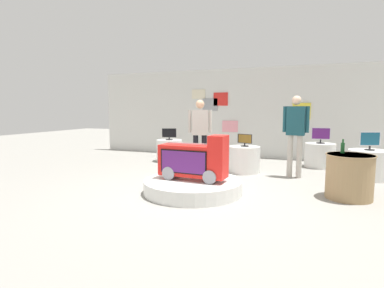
{
  "coord_description": "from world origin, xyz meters",
  "views": [
    {
      "loc": [
        1.78,
        -5.16,
        1.5
      ],
      "look_at": [
        -0.29,
        0.33,
        0.84
      ],
      "focal_mm": 28.28,
      "sensor_mm": 36.0,
      "label": 1
    }
  ],
  "objects_px": {
    "display_pedestal_left_rear": "(369,165)",
    "display_pedestal_far_right": "(320,155)",
    "tv_on_left_rear": "(370,140)",
    "tv_on_center_rear": "(169,134)",
    "novelty_firetruck_tv": "(194,161)",
    "display_pedestal_center_rear": "(169,151)",
    "bottle_on_side_table": "(343,148)",
    "display_pedestal_right_rear": "(244,159)",
    "tv_on_right_rear": "(245,140)",
    "shopper_browsing_near_truck": "(200,131)",
    "side_table_round": "(349,176)",
    "main_display_pedestal": "(193,186)",
    "tv_on_far_right": "(321,135)",
    "shopper_browsing_rear": "(296,130)"
  },
  "relations": [
    {
      "from": "display_pedestal_left_rear",
      "to": "display_pedestal_far_right",
      "type": "distance_m",
      "value": 1.45
    },
    {
      "from": "tv_on_left_rear",
      "to": "tv_on_center_rear",
      "type": "relative_size",
      "value": 1.06
    },
    {
      "from": "novelty_firetruck_tv",
      "to": "display_pedestal_center_rear",
      "type": "height_order",
      "value": "novelty_firetruck_tv"
    },
    {
      "from": "novelty_firetruck_tv",
      "to": "bottle_on_side_table",
      "type": "height_order",
      "value": "novelty_firetruck_tv"
    },
    {
      "from": "display_pedestal_left_rear",
      "to": "bottle_on_side_table",
      "type": "bearing_deg",
      "value": -112.76
    },
    {
      "from": "display_pedestal_left_rear",
      "to": "display_pedestal_right_rear",
      "type": "relative_size",
      "value": 1.13
    },
    {
      "from": "tv_on_center_rear",
      "to": "display_pedestal_right_rear",
      "type": "distance_m",
      "value": 2.55
    },
    {
      "from": "tv_on_right_rear",
      "to": "shopper_browsing_near_truck",
      "type": "relative_size",
      "value": 0.21
    },
    {
      "from": "display_pedestal_left_rear",
      "to": "side_table_round",
      "type": "xyz_separation_m",
      "value": [
        -0.59,
        -1.81,
        0.07
      ]
    },
    {
      "from": "display_pedestal_left_rear",
      "to": "tv_on_left_rear",
      "type": "height_order",
      "value": "tv_on_left_rear"
    },
    {
      "from": "main_display_pedestal",
      "to": "tv_on_far_right",
      "type": "bearing_deg",
      "value": 57.09
    },
    {
      "from": "tv_on_left_rear",
      "to": "shopper_browsing_near_truck",
      "type": "bearing_deg",
      "value": -167.32
    },
    {
      "from": "tv_on_center_rear",
      "to": "shopper_browsing_near_truck",
      "type": "bearing_deg",
      "value": -43.63
    },
    {
      "from": "display_pedestal_center_rear",
      "to": "shopper_browsing_near_truck",
      "type": "height_order",
      "value": "shopper_browsing_near_truck"
    },
    {
      "from": "tv_on_center_rear",
      "to": "display_pedestal_far_right",
      "type": "distance_m",
      "value": 4.18
    },
    {
      "from": "side_table_round",
      "to": "bottle_on_side_table",
      "type": "height_order",
      "value": "bottle_on_side_table"
    },
    {
      "from": "novelty_firetruck_tv",
      "to": "tv_on_center_rear",
      "type": "distance_m",
      "value": 3.51
    },
    {
      "from": "main_display_pedestal",
      "to": "tv_on_center_rear",
      "type": "relative_size",
      "value": 4.44
    },
    {
      "from": "display_pedestal_far_right",
      "to": "bottle_on_side_table",
      "type": "bearing_deg",
      "value": -85.2
    },
    {
      "from": "display_pedestal_far_right",
      "to": "main_display_pedestal",
      "type": "bearing_deg",
      "value": -122.88
    },
    {
      "from": "display_pedestal_center_rear",
      "to": "shopper_browsing_near_truck",
      "type": "xyz_separation_m",
      "value": [
        1.43,
        -1.36,
        0.71
      ]
    },
    {
      "from": "tv_on_right_rear",
      "to": "side_table_round",
      "type": "distance_m",
      "value": 2.63
    },
    {
      "from": "tv_on_center_rear",
      "to": "bottle_on_side_table",
      "type": "xyz_separation_m",
      "value": [
        4.34,
        -2.23,
        0.05
      ]
    },
    {
      "from": "display_pedestal_center_rear",
      "to": "shopper_browsing_rear",
      "type": "bearing_deg",
      "value": -15.35
    },
    {
      "from": "tv_on_right_rear",
      "to": "tv_on_far_right",
      "type": "distance_m",
      "value": 2.21
    },
    {
      "from": "novelty_firetruck_tv",
      "to": "tv_on_far_right",
      "type": "height_order",
      "value": "novelty_firetruck_tv"
    },
    {
      "from": "display_pedestal_far_right",
      "to": "bottle_on_side_table",
      "type": "relative_size",
      "value": 3.11
    },
    {
      "from": "display_pedestal_center_rear",
      "to": "display_pedestal_far_right",
      "type": "xyz_separation_m",
      "value": [
        4.11,
        0.55,
        0.0
      ]
    },
    {
      "from": "tv_on_right_rear",
      "to": "shopper_browsing_rear",
      "type": "xyz_separation_m",
      "value": [
        1.15,
        -0.15,
        0.28
      ]
    },
    {
      "from": "tv_on_center_rear",
      "to": "bottle_on_side_table",
      "type": "bearing_deg",
      "value": -27.16
    },
    {
      "from": "novelty_firetruck_tv",
      "to": "tv_on_far_right",
      "type": "relative_size",
      "value": 2.72
    },
    {
      "from": "display_pedestal_left_rear",
      "to": "bottle_on_side_table",
      "type": "distance_m",
      "value": 1.91
    },
    {
      "from": "tv_on_left_rear",
      "to": "side_table_round",
      "type": "bearing_deg",
      "value": -108.13
    },
    {
      "from": "novelty_firetruck_tv",
      "to": "tv_on_center_rear",
      "type": "relative_size",
      "value": 3.15
    },
    {
      "from": "display_pedestal_far_right",
      "to": "display_pedestal_right_rear",
      "type": "bearing_deg",
      "value": -141.92
    },
    {
      "from": "display_pedestal_right_rear",
      "to": "tv_on_right_rear",
      "type": "bearing_deg",
      "value": -71.75
    },
    {
      "from": "main_display_pedestal",
      "to": "display_pedestal_left_rear",
      "type": "bearing_deg",
      "value": 36.91
    },
    {
      "from": "tv_on_right_rear",
      "to": "tv_on_center_rear",
      "type": "bearing_deg",
      "value": 161.19
    },
    {
      "from": "display_pedestal_center_rear",
      "to": "display_pedestal_far_right",
      "type": "bearing_deg",
      "value": 7.65
    },
    {
      "from": "bottle_on_side_table",
      "to": "novelty_firetruck_tv",
      "type": "bearing_deg",
      "value": -163.55
    },
    {
      "from": "side_table_round",
      "to": "tv_on_far_right",
      "type": "bearing_deg",
      "value": 96.82
    },
    {
      "from": "display_pedestal_right_rear",
      "to": "tv_on_far_right",
      "type": "distance_m",
      "value": 2.27
    },
    {
      "from": "tv_on_center_rear",
      "to": "shopper_browsing_near_truck",
      "type": "relative_size",
      "value": 0.23
    },
    {
      "from": "novelty_firetruck_tv",
      "to": "display_pedestal_far_right",
      "type": "distance_m",
      "value": 4.18
    },
    {
      "from": "main_display_pedestal",
      "to": "tv_on_left_rear",
      "type": "height_order",
      "value": "tv_on_left_rear"
    },
    {
      "from": "display_pedestal_left_rear",
      "to": "tv_on_right_rear",
      "type": "distance_m",
      "value": 2.73
    },
    {
      "from": "display_pedestal_center_rear",
      "to": "bottle_on_side_table",
      "type": "bearing_deg",
      "value": -27.21
    },
    {
      "from": "display_pedestal_far_right",
      "to": "shopper_browsing_near_truck",
      "type": "relative_size",
      "value": 0.44
    },
    {
      "from": "display_pedestal_far_right",
      "to": "tv_on_far_right",
      "type": "height_order",
      "value": "tv_on_far_right"
    },
    {
      "from": "tv_on_right_rear",
      "to": "bottle_on_side_table",
      "type": "distance_m",
      "value": 2.43
    }
  ]
}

